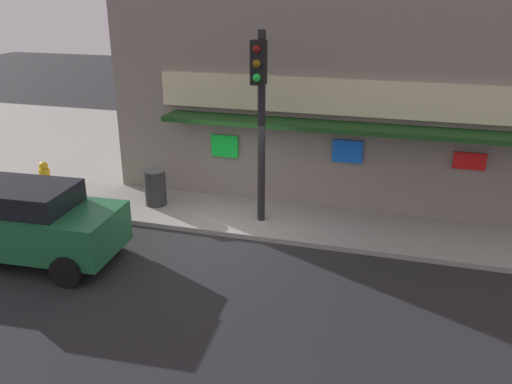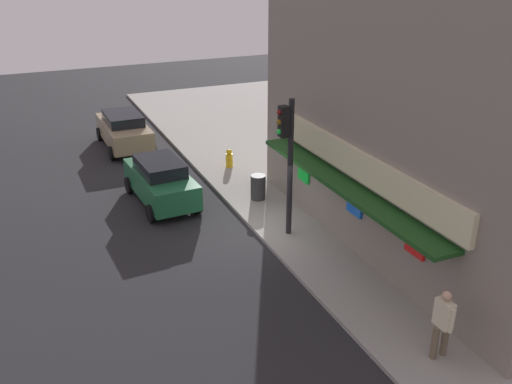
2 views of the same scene
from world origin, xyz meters
The scene contains 9 objects.
ground_plane centered at (0.00, 0.00, 0.00)m, with size 61.45×61.45×0.00m, color #232326.
sidewalk centered at (0.00, 5.51, 0.06)m, with size 40.97×11.01×0.12m, color gray.
corner_building centered at (2.45, 5.95, 4.50)m, with size 12.61×8.34×8.77m.
traffic_light centered at (0.67, 0.83, 3.03)m, with size 0.32×0.58×4.51m.
fire_hydrant centered at (-5.81, 1.36, 0.50)m, with size 0.54×0.30×0.79m.
trash_can centered at (-2.26, 1.14, 0.59)m, with size 0.56×0.56×0.93m, color #2D2D2D.
pedestrian centered at (7.52, 1.37, 1.09)m, with size 0.59×0.46×1.75m.
parked_car_tan centered at (-10.54, -2.12, 0.87)m, with size 4.44×2.10×1.66m.
parked_car_green centered at (-3.64, -2.17, 0.87)m, with size 4.14×2.11×1.68m.
Camera 2 is at (15.46, -6.67, 8.82)m, focal length 39.79 mm.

